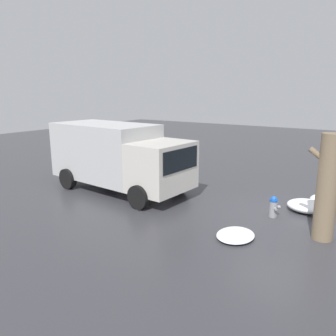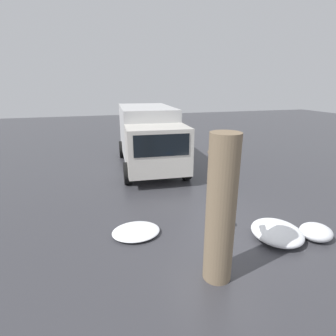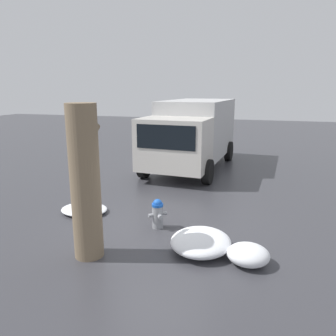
{
  "view_description": "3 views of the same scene",
  "coord_description": "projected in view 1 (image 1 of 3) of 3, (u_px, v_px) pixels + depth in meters",
  "views": [
    {
      "loc": [
        -2.97,
        10.73,
        4.16
      ],
      "look_at": [
        4.0,
        0.5,
        1.29
      ],
      "focal_mm": 35.0,
      "sensor_mm": 36.0,
      "label": 1
    },
    {
      "loc": [
        -5.84,
        3.17,
        3.89
      ],
      "look_at": [
        2.63,
        0.73,
        1.07
      ],
      "focal_mm": 28.0,
      "sensor_mm": 36.0,
      "label": 2
    },
    {
      "loc": [
        -7.11,
        -2.39,
        3.34
      ],
      "look_at": [
        3.07,
        0.65,
        0.75
      ],
      "focal_mm": 35.0,
      "sensor_mm": 36.0,
      "label": 3
    }
  ],
  "objects": [
    {
      "name": "fire_hydrant",
      "position": [
        273.0,
        206.0,
        11.13
      ],
      "size": [
        0.4,
        0.42,
        0.74
      ],
      "rotation": [
        0.0,
        0.0,
        3.83
      ],
      "color": "gray",
      "rests_on": "ground_plane"
    },
    {
      "name": "tree_trunk",
      "position": [
        327.0,
        187.0,
        9.2
      ],
      "size": [
        0.89,
        0.59,
        3.08
      ],
      "color": "#7F6B51",
      "rests_on": "ground_plane"
    },
    {
      "name": "snow_pile_by_hydrant",
      "position": [
        321.0,
        200.0,
        12.35
      ],
      "size": [
        0.78,
        0.83,
        0.4
      ],
      "color": "white",
      "rests_on": "ground_plane"
    },
    {
      "name": "snow_pile_by_tree",
      "position": [
        307.0,
        206.0,
        11.7
      ],
      "size": [
        1.39,
        1.27,
        0.4
      ],
      "color": "white",
      "rests_on": "ground_plane"
    },
    {
      "name": "ground_plane",
      "position": [
        273.0,
        217.0,
        11.21
      ],
      "size": [
        60.0,
        60.0,
        0.0
      ],
      "primitive_type": "plane",
      "color": "#38383D"
    },
    {
      "name": "delivery_truck",
      "position": [
        118.0,
        155.0,
        13.99
      ],
      "size": [
        6.53,
        3.08,
        2.84
      ],
      "rotation": [
        0.0,
        0.0,
        1.51
      ],
      "color": "beige",
      "rests_on": "ground_plane"
    },
    {
      "name": "snow_pile_curbside",
      "position": [
        235.0,
        235.0,
        9.58
      ],
      "size": [
        1.07,
        1.3,
        0.17
      ],
      "color": "white",
      "rests_on": "ground_plane"
    }
  ]
}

